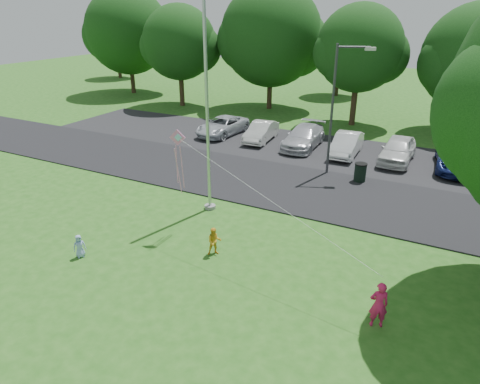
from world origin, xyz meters
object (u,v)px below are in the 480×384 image
at_px(trash_can, 360,173).
at_px(child_blue, 79,246).
at_px(woman, 379,305).
at_px(street_lamp, 338,99).
at_px(kite, 182,151).
at_px(flagpole, 207,117).
at_px(child_yellow, 214,241).

distance_m(trash_can, child_blue, 14.02).
relative_size(trash_can, woman, 0.70).
xyz_separation_m(street_lamp, woman, (4.61, -11.26, -3.33)).
distance_m(woman, kite, 8.52).
height_order(flagpole, child_blue, flagpole).
bearing_deg(kite, street_lamp, 53.18).
relative_size(street_lamp, trash_can, 6.65).
bearing_deg(kite, woman, -32.07).
distance_m(trash_can, kite, 10.41).
bearing_deg(flagpole, child_blue, -109.93).
relative_size(street_lamp, child_yellow, 6.30).
bearing_deg(street_lamp, child_yellow, -119.73).
relative_size(woman, child_blue, 1.65).
height_order(street_lamp, child_blue, street_lamp).
bearing_deg(child_blue, trash_can, 5.36).
xyz_separation_m(child_blue, kite, (2.44, 3.24, 3.01)).
distance_m(street_lamp, trash_can, 3.93).
bearing_deg(child_yellow, woman, -48.48).
relative_size(flagpole, child_blue, 11.35).
height_order(street_lamp, trash_can, street_lamp).
xyz_separation_m(street_lamp, trash_can, (1.62, -0.51, -3.55)).
bearing_deg(trash_can, woman, -74.46).
bearing_deg(kite, child_yellow, -42.67).
bearing_deg(trash_can, street_lamp, 162.49).
bearing_deg(trash_can, flagpole, -129.56).
relative_size(child_blue, kite, 0.11).
bearing_deg(woman, flagpole, -51.13).
bearing_deg(street_lamp, woman, -89.40).
distance_m(flagpole, street_lamp, 7.72).
distance_m(trash_can, child_yellow, 10.05).
xyz_separation_m(trash_can, kite, (-4.83, -8.74, 2.94)).
bearing_deg(kite, trash_can, 43.39).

